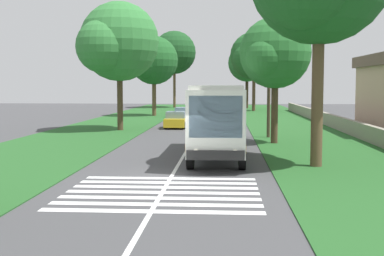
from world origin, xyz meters
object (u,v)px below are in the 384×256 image
object	(u,v)px
coach_bus	(218,116)
roadside_tree_right_2	(246,64)
roadside_tree_left_2	(117,44)
roadside_tree_left_3	(153,62)
trailing_minibus_0	(195,101)
trailing_car_2	(193,111)
roadside_tree_left_0	(174,54)
utility_pole	(269,77)
trailing_car_0	(176,120)
roadside_tree_right_1	(274,55)
roadside_tree_right_3	(253,57)
trailing_car_1	(183,115)

from	to	relation	value
coach_bus	roadside_tree_right_2	size ratio (longest dim) A/B	1.11
roadside_tree_left_2	roadside_tree_left_3	distance (m)	19.54
roadside_tree_left_2	roadside_tree_right_2	distance (m)	41.40
trailing_minibus_0	roadside_tree_right_2	xyz separation A→B (m)	(10.44, -7.38, 5.43)
trailing_car_2	roadside_tree_left_0	distance (m)	24.96
utility_pole	trailing_car_2	bearing A→B (deg)	16.15
roadside_tree_left_0	utility_pole	xyz separation A→B (m)	(-46.73, -11.41, -4.40)
roadside_tree_left_2	roadside_tree_right_2	bearing A→B (deg)	-16.94
trailing_minibus_0	trailing_car_0	bearing A→B (deg)	179.62
roadside_tree_left_3	roadside_tree_right_2	distance (m)	23.34
roadside_tree_right_1	coach_bus	bearing A→B (deg)	151.76
roadside_tree_right_3	roadside_tree_left_0	bearing A→B (deg)	50.51
roadside_tree_left_3	utility_pole	xyz separation A→B (m)	(-24.62, -11.68, -2.19)
trailing_minibus_0	utility_pole	bearing A→B (deg)	-168.20
trailing_car_1	utility_pole	xyz separation A→B (m)	(-16.19, -7.35, 3.64)
coach_bus	roadside_tree_right_1	world-z (taller)	roadside_tree_right_1
trailing_minibus_0	roadside_tree_right_1	world-z (taller)	roadside_tree_right_1
trailing_car_1	roadside_tree_left_3	distance (m)	11.12
coach_bus	roadside_tree_left_3	xyz separation A→B (m)	(34.54, 8.22, 4.34)
coach_bus	roadside_tree_right_2	xyz separation A→B (m)	(54.61, -3.69, 4.83)
trailing_minibus_0	roadside_tree_right_3	world-z (taller)	roadside_tree_right_3
trailing_car_0	trailing_car_2	bearing A→B (deg)	-1.86
trailing_minibus_0	roadside_tree_left_3	distance (m)	11.73
utility_pole	roadside_tree_right_2	bearing A→B (deg)	-0.29
roadside_tree_left_2	roadside_tree_right_2	size ratio (longest dim) A/B	1.04
trailing_minibus_0	roadside_tree_left_0	world-z (taller)	roadside_tree_left_0
trailing_car_2	coach_bus	bearing A→B (deg)	-174.27
trailing_minibus_0	roadside_tree_left_3	size ratio (longest dim) A/B	0.63
trailing_car_1	roadside_tree_right_3	distance (m)	23.10
roadside_tree_right_3	trailing_car_1	bearing A→B (deg)	158.21
trailing_car_1	roadside_tree_left_2	distance (m)	13.58
trailing_car_0	roadside_tree_left_0	world-z (taller)	roadside_tree_left_0
trailing_car_0	utility_pole	bearing A→B (deg)	-137.29
roadside_tree_left_0	roadside_tree_right_1	distance (m)	51.60
trailing_car_2	utility_pole	distance (m)	24.78
roadside_tree_right_1	trailing_car_2	bearing A→B (deg)	14.13
trailing_car_1	roadside_tree_right_2	xyz separation A→B (m)	(28.49, -7.57, 6.31)
trailing_car_0	trailing_car_2	size ratio (longest dim) A/B	1.00
roadside_tree_right_2	utility_pole	bearing A→B (deg)	179.71
trailing_car_2	roadside_tree_right_2	xyz separation A→B (m)	(21.14, -7.04, 6.31)
roadside_tree_left_0	roadside_tree_left_2	world-z (taller)	roadside_tree_left_0
trailing_car_1	roadside_tree_left_2	world-z (taller)	roadside_tree_left_2
coach_bus	trailing_car_2	distance (m)	33.67
trailing_car_0	trailing_minibus_0	size ratio (longest dim) A/B	0.72
trailing_car_2	roadside_tree_left_2	size ratio (longest dim) A/B	0.41
coach_bus	roadside_tree_left_2	xyz separation A→B (m)	(15.01, 8.37, 4.91)
roadside_tree_left_0	roadside_tree_left_2	bearing A→B (deg)	179.41
roadside_tree_right_2	utility_pole	distance (m)	44.76
trailing_minibus_0	roadside_tree_left_3	world-z (taller)	roadside_tree_left_3
roadside_tree_left_2	utility_pole	xyz separation A→B (m)	(-5.08, -11.84, -2.76)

